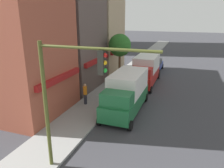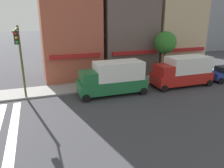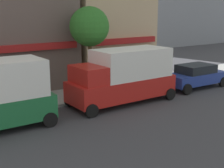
# 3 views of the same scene
# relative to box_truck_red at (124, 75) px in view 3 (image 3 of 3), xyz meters

# --- Properties ---
(box_truck_red) EXTENTS (6.21, 2.42, 3.04)m
(box_truck_red) POSITION_rel_box_truck_red_xyz_m (0.00, 0.00, 0.00)
(box_truck_red) COLOR #B21E19
(box_truck_red) RESTS_ON ground_plane
(sedan_blue) EXTENTS (4.44, 2.02, 1.59)m
(sedan_blue) POSITION_rel_box_truck_red_xyz_m (6.09, 0.00, -0.75)
(sedan_blue) COLOR navy
(sedan_blue) RESTS_ON ground_plane
(street_tree) EXTENTS (2.40, 2.40, 5.22)m
(street_tree) POSITION_rel_box_truck_red_xyz_m (-0.48, 2.80, 2.55)
(street_tree) COLOR brown
(street_tree) RESTS_ON sidewalk_left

